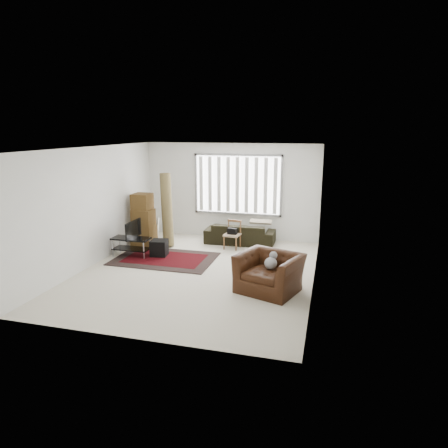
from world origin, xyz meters
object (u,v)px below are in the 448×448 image
object	(u,v)px
tv_stand	(131,243)
moving_boxes	(143,221)
armchair	(269,270)
sofa	(240,230)
side_chair	(232,233)

from	to	relation	value
tv_stand	moving_boxes	bearing A→B (deg)	97.72
moving_boxes	armchair	world-z (taller)	moving_boxes
tv_stand	moving_boxes	size ratio (longest dim) A/B	0.66
moving_boxes	sofa	size ratio (longest dim) A/B	0.74
sofa	side_chair	world-z (taller)	side_chair
side_chair	armchair	size ratio (longest dim) A/B	0.53
moving_boxes	side_chair	distance (m)	2.43
tv_stand	sofa	xyz separation A→B (m)	(2.35, 1.81, 0.03)
sofa	side_chair	xyz separation A→B (m)	(-0.09, -0.52, 0.05)
moving_boxes	sofa	world-z (taller)	moving_boxes
side_chair	armchair	world-z (taller)	armchair
tv_stand	side_chair	bearing A→B (deg)	29.72
moving_boxes	armchair	bearing A→B (deg)	-30.90
tv_stand	sofa	size ratio (longest dim) A/B	0.49
sofa	armchair	distance (m)	3.35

